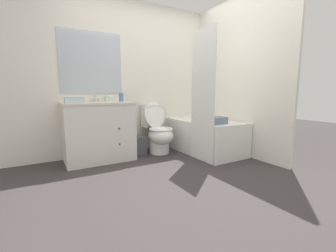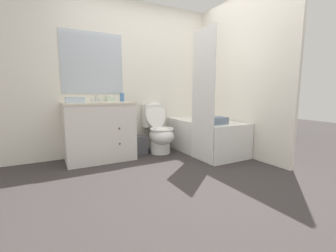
% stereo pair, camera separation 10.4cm
% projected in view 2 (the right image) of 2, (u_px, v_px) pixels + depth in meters
% --- Properties ---
extents(ground_plane, '(14.00, 14.00, 0.00)m').
position_uv_depth(ground_plane, '(187.00, 176.00, 2.74)').
color(ground_plane, '#383333').
extents(wall_back, '(8.00, 0.06, 2.50)m').
position_uv_depth(wall_back, '(140.00, 78.00, 3.86)').
color(wall_back, white).
rests_on(wall_back, ground_plane).
extents(wall_right, '(0.05, 2.48, 2.50)m').
position_uv_depth(wall_right, '(228.00, 78.00, 3.81)').
color(wall_right, white).
rests_on(wall_right, ground_plane).
extents(vanity_cabinet, '(0.99, 0.60, 0.87)m').
position_uv_depth(vanity_cabinet, '(100.00, 131.00, 3.35)').
color(vanity_cabinet, silver).
rests_on(vanity_cabinet, ground_plane).
extents(sink_faucet, '(0.14, 0.12, 0.12)m').
position_uv_depth(sink_faucet, '(96.00, 99.00, 3.43)').
color(sink_faucet, silver).
rests_on(sink_faucet, vanity_cabinet).
extents(toilet, '(0.39, 0.65, 0.85)m').
position_uv_depth(toilet, '(159.00, 133.00, 3.76)').
color(toilet, white).
rests_on(toilet, ground_plane).
extents(bathtub, '(0.74, 1.37, 0.54)m').
position_uv_depth(bathtub, '(206.00, 136.00, 3.82)').
color(bathtub, white).
rests_on(bathtub, ground_plane).
extents(shower_curtain, '(0.01, 0.51, 1.88)m').
position_uv_depth(shower_curtain, '(203.00, 97.00, 3.19)').
color(shower_curtain, white).
rests_on(shower_curtain, ground_plane).
extents(wastebasket, '(0.23, 0.19, 0.30)m').
position_uv_depth(wastebasket, '(139.00, 145.00, 3.68)').
color(wastebasket, '#4C4C51').
rests_on(wastebasket, ground_plane).
extents(tissue_box, '(0.13, 0.12, 0.10)m').
position_uv_depth(tissue_box, '(110.00, 99.00, 3.53)').
color(tissue_box, silver).
rests_on(tissue_box, vanity_cabinet).
extents(soap_dispenser, '(0.07, 0.07, 0.16)m').
position_uv_depth(soap_dispenser, '(122.00, 97.00, 3.51)').
color(soap_dispenser, '#4C7AB2').
rests_on(soap_dispenser, vanity_cabinet).
extents(hand_towel_folded, '(0.24, 0.12, 0.08)m').
position_uv_depth(hand_towel_folded, '(75.00, 100.00, 2.96)').
color(hand_towel_folded, silver).
rests_on(hand_towel_folded, vanity_cabinet).
extents(bath_towel_folded, '(0.36, 0.21, 0.10)m').
position_uv_depth(bath_towel_folded, '(215.00, 121.00, 3.34)').
color(bath_towel_folded, slate).
rests_on(bath_towel_folded, bathtub).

